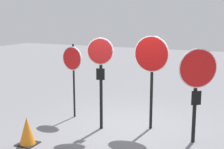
% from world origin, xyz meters
% --- Properties ---
extents(ground_plane, '(40.00, 40.00, 0.00)m').
position_xyz_m(ground_plane, '(0.00, 0.00, 0.00)').
color(ground_plane, slate).
extents(stop_sign_0, '(0.70, 0.16, 2.20)m').
position_xyz_m(stop_sign_0, '(-1.81, 0.22, 1.61)').
color(stop_sign_0, black).
rests_on(stop_sign_0, ground).
extents(stop_sign_1, '(0.69, 0.21, 2.46)m').
position_xyz_m(stop_sign_1, '(-0.61, -0.33, 1.71)').
color(stop_sign_1, black).
rests_on(stop_sign_1, ground).
extents(stop_sign_2, '(0.95, 0.15, 2.51)m').
position_xyz_m(stop_sign_2, '(0.58, 0.23, 1.82)').
color(stop_sign_2, black).
rests_on(stop_sign_2, ground).
extents(stop_sign_3, '(0.79, 0.54, 2.28)m').
position_xyz_m(stop_sign_3, '(1.83, -0.23, 1.58)').
color(stop_sign_3, black).
rests_on(stop_sign_3, ground).
extents(traffic_cone_0, '(0.45, 0.45, 0.66)m').
position_xyz_m(traffic_cone_0, '(-1.74, -1.97, 0.33)').
color(traffic_cone_0, black).
rests_on(traffic_cone_0, ground).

